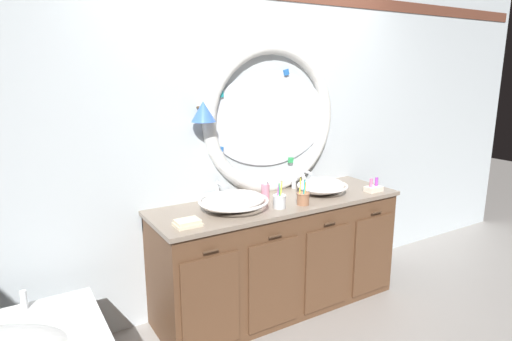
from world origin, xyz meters
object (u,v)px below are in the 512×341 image
object	(u,v)px
toiletry_basket	(373,188)
toothbrush_holder_right	(303,198)
soap_dispenser	(265,191)
toothbrush_holder_left	(279,200)
sink_basin_left	(233,201)
sink_basin_right	(322,186)
folded_hand_towel	(188,223)

from	to	relation	value
toiletry_basket	toothbrush_holder_right	bearing A→B (deg)	178.55
soap_dispenser	toiletry_basket	distance (m)	0.88
toothbrush_holder_right	soap_dispenser	distance (m)	0.30
toothbrush_holder_left	toiletry_basket	xyz separation A→B (m)	(0.87, -0.04, -0.03)
sink_basin_left	toothbrush_holder_left	xyz separation A→B (m)	(0.29, -0.13, -0.01)
toothbrush_holder_right	toiletry_basket	size ratio (longest dim) A/B	1.71
sink_basin_right	toiletry_basket	size ratio (longest dim) A/B	2.98
sink_basin_left	toothbrush_holder_right	xyz separation A→B (m)	(0.48, -0.15, -0.01)
sink_basin_right	toiletry_basket	bearing A→B (deg)	-23.33
folded_hand_towel	toiletry_basket	world-z (taller)	toiletry_basket
folded_hand_towel	soap_dispenser	bearing A→B (deg)	18.01
folded_hand_towel	toiletry_basket	size ratio (longest dim) A/B	1.22
folded_hand_towel	sink_basin_left	bearing A→B (deg)	17.98
sink_basin_right	toothbrush_holder_left	bearing A→B (deg)	-165.46
folded_hand_towel	toothbrush_holder_left	bearing A→B (deg)	-0.02
toothbrush_holder_right	toiletry_basket	world-z (taller)	toothbrush_holder_right
folded_hand_towel	toothbrush_holder_right	bearing A→B (deg)	-1.38
sink_basin_right	toiletry_basket	world-z (taller)	sink_basin_right
toothbrush_holder_left	folded_hand_towel	xyz separation A→B (m)	(-0.68, 0.00, -0.04)
soap_dispenser	folded_hand_towel	size ratio (longest dim) A/B	0.91
sink_basin_right	toothbrush_holder_right	xyz separation A→B (m)	(-0.30, -0.15, -0.01)
toothbrush_holder_left	folded_hand_towel	world-z (taller)	toothbrush_holder_left
toothbrush_holder_left	toiletry_basket	size ratio (longest dim) A/B	1.65
toothbrush_holder_left	soap_dispenser	bearing A→B (deg)	82.07
toothbrush_holder_right	folded_hand_towel	bearing A→B (deg)	178.62
sink_basin_right	folded_hand_towel	size ratio (longest dim) A/B	2.44
toothbrush_holder_left	soap_dispenser	size ratio (longest dim) A/B	1.49
sink_basin_left	sink_basin_right	world-z (taller)	sink_basin_left
sink_basin_left	folded_hand_towel	bearing A→B (deg)	-162.02
folded_hand_towel	toiletry_basket	xyz separation A→B (m)	(1.54, -0.04, 0.01)
sink_basin_right	toiletry_basket	xyz separation A→B (m)	(0.38, -0.16, -0.03)
toothbrush_holder_left	toothbrush_holder_right	xyz separation A→B (m)	(0.19, -0.02, -0.00)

